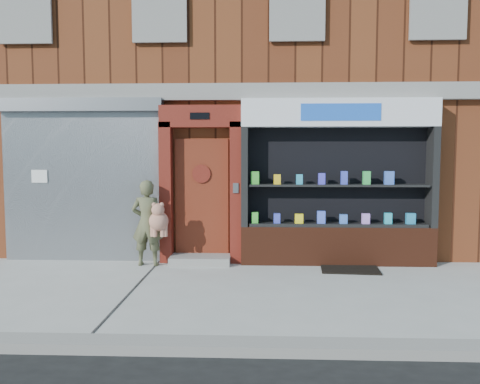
{
  "coord_description": "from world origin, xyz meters",
  "views": [
    {
      "loc": [
        0.31,
        -6.73,
        2.0
      ],
      "look_at": [
        0.01,
        1.0,
        1.38
      ],
      "focal_mm": 35.0,
      "sensor_mm": 36.0,
      "label": 1
    }
  ],
  "objects": [
    {
      "name": "red_door_bay",
      "position": [
        -0.75,
        1.86,
        1.46
      ],
      "size": [
        1.52,
        0.58,
        2.9
      ],
      "color": "#5B170F",
      "rests_on": "ground"
    },
    {
      "name": "shutter_bay",
      "position": [
        -3.0,
        1.93,
        1.72
      ],
      "size": [
        3.1,
        0.3,
        3.04
      ],
      "color": "gray",
      "rests_on": "ground"
    },
    {
      "name": "doormat",
      "position": [
        1.91,
        1.36,
        0.01
      ],
      "size": [
        1.04,
        0.77,
        0.02
      ],
      "primitive_type": "cube",
      "rotation": [
        0.0,
        0.0,
        -0.08
      ],
      "color": "black",
      "rests_on": "ground"
    },
    {
      "name": "woman",
      "position": [
        -1.66,
        1.53,
        0.79
      ],
      "size": [
        0.7,
        0.51,
        1.55
      ],
      "color": "#525437",
      "rests_on": "ground"
    },
    {
      "name": "curb",
      "position": [
        0.0,
        -2.15,
        0.06
      ],
      "size": [
        60.0,
        0.3,
        0.12
      ],
      "primitive_type": "cube",
      "color": "gray",
      "rests_on": "ground"
    },
    {
      "name": "pharmacy_bay",
      "position": [
        1.75,
        1.81,
        1.37
      ],
      "size": [
        3.5,
        0.41,
        3.0
      ],
      "color": "#502213",
      "rests_on": "ground"
    },
    {
      "name": "ground",
      "position": [
        0.0,
        0.0,
        0.0
      ],
      "size": [
        80.0,
        80.0,
        0.0
      ],
      "primitive_type": "plane",
      "color": "#9E9E99",
      "rests_on": "ground"
    },
    {
      "name": "building",
      "position": [
        -0.0,
        5.99,
        4.0
      ],
      "size": [
        12.0,
        8.16,
        8.0
      ],
      "color": "#5A2814",
      "rests_on": "ground"
    }
  ]
}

